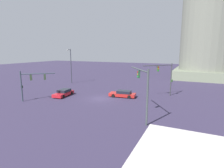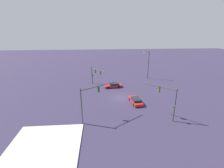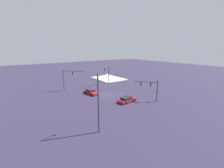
{
  "view_description": "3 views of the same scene",
  "coord_description": "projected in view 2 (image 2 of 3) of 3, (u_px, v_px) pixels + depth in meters",
  "views": [
    {
      "loc": [
        14.85,
        -27.14,
        8.33
      ],
      "look_at": [
        2.32,
        -0.39,
        2.9
      ],
      "focal_mm": 28.99,
      "sensor_mm": 36.0,
      "label": 1
    },
    {
      "loc": [
        34.1,
        -4.91,
        15.22
      ],
      "look_at": [
        -2.01,
        -1.93,
        2.8
      ],
      "focal_mm": 25.68,
      "sensor_mm": 36.0,
      "label": 2
    },
    {
      "loc": [
        -31.66,
        20.43,
        12.24
      ],
      "look_at": [
        -1.93,
        -0.72,
        3.25
      ],
      "focal_mm": 23.6,
      "sensor_mm": 36.0,
      "label": 3
    }
  ],
  "objects": [
    {
      "name": "traffic_signal_opposite_side",
      "position": [
        90.0,
        97.0,
        26.75
      ],
      "size": [
        3.98,
        5.88,
        6.42
      ],
      "rotation": [
        0.0,
        0.0,
        2.16
      ],
      "color": "#3A4242",
      "rests_on": "ground"
    },
    {
      "name": "sedan_car_approaching",
      "position": [
        113.0,
        85.0,
        44.12
      ],
      "size": [
        2.41,
        4.81,
        1.21
      ],
      "rotation": [
        0.0,
        0.0,
        -1.45
      ],
      "color": "red",
      "rests_on": "ground"
    },
    {
      "name": "traffic_signal_cross_street",
      "position": [
        95.0,
        73.0,
        45.29
      ],
      "size": [
        4.46,
        3.76,
        5.08
      ],
      "rotation": [
        0.0,
        0.0,
        0.73
      ],
      "color": "#303D46",
      "rests_on": "ground"
    },
    {
      "name": "traffic_signal_near_corner",
      "position": [
        168.0,
        97.0,
        27.43
      ],
      "size": [
        4.63,
        4.56,
        6.09
      ],
      "rotation": [
        0.0,
        0.0,
        -2.33
      ],
      "color": "#36373A",
      "rests_on": "ground"
    },
    {
      "name": "ground_plane",
      "position": [
        121.0,
        98.0,
        37.46
      ],
      "size": [
        192.02,
        192.02,
        0.0
      ],
      "primitive_type": "plane",
      "color": "#302942"
    },
    {
      "name": "sedan_car_waiting_far",
      "position": [
        136.0,
        101.0,
        34.67
      ],
      "size": [
        4.94,
        2.4,
        1.21
      ],
      "rotation": [
        0.0,
        0.0,
        3.26
      ],
      "color": "#B1211E",
      "rests_on": "ground"
    },
    {
      "name": "sidewalk_corner",
      "position": [
        40.0,
        156.0,
        20.13
      ],
      "size": [
        13.5,
        9.73,
        0.15
      ],
      "primitive_type": "cube",
      "color": "beige",
      "rests_on": "ground"
    },
    {
      "name": "streetlamp_curved_arm",
      "position": [
        148.0,
        64.0,
        50.33
      ],
      "size": [
        0.75,
        2.1,
        8.76
      ],
      "rotation": [
        0.0,
        0.0,
        -1.32
      ],
      "color": "#343741",
      "rests_on": "ground"
    }
  ]
}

